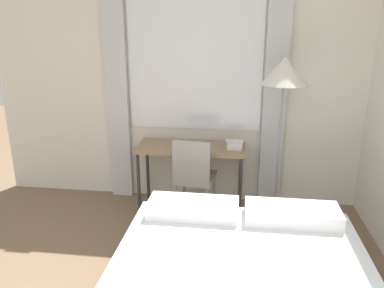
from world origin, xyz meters
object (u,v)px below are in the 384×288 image
(desk_chair, at_px, (194,174))
(telephone, at_px, (235,145))
(book, at_px, (193,144))
(desk, at_px, (191,152))
(standing_lamp, at_px, (284,79))

(desk_chair, height_order, telephone, desk_chair)
(book, bearing_deg, desk, -149.18)
(desk, distance_m, telephone, 0.48)
(telephone, height_order, book, telephone)
(desk, relative_size, telephone, 6.34)
(desk_chair, relative_size, book, 3.18)
(telephone, bearing_deg, standing_lamp, -13.14)
(desk_chair, height_order, standing_lamp, standing_lamp)
(standing_lamp, relative_size, book, 6.03)
(telephone, xyz_separation_m, book, (-0.44, 0.04, -0.03))
(book, bearing_deg, desk_chair, -79.85)
(desk, xyz_separation_m, telephone, (0.46, -0.03, 0.11))
(standing_lamp, height_order, book, standing_lamp)
(book, bearing_deg, telephone, -4.78)
(standing_lamp, distance_m, book, 1.16)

